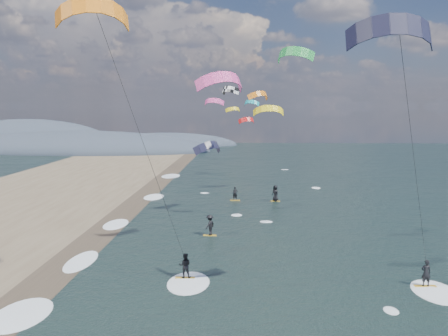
{
  "coord_description": "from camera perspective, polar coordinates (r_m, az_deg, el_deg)",
  "views": [
    {
      "loc": [
        0.32,
        -18.28,
        10.74
      ],
      "look_at": [
        -1.0,
        12.0,
        7.0
      ],
      "focal_mm": 40.0,
      "sensor_mm": 36.0,
      "label": 1
    }
  ],
  "objects": [
    {
      "name": "kitesurfer_near_a",
      "position": [
        25.6,
        20.21,
        8.25
      ],
      "size": [
        7.58,
        8.24,
        15.42
      ],
      "color": "gold",
      "rests_on": "ground"
    },
    {
      "name": "bg_kite_field",
      "position": [
        69.3,
        2.19,
        7.6
      ],
      "size": [
        12.59,
        78.52,
        9.69
      ],
      "color": "black",
      "rests_on": "ground"
    },
    {
      "name": "far_kitesurfers",
      "position": [
        49.49,
        2.03,
        -4.44
      ],
      "size": [
        7.47,
        16.7,
        1.86
      ],
      "color": "gold",
      "rests_on": "ground"
    },
    {
      "name": "coastal_hills",
      "position": [
        134.41,
        -17.16,
        2.14
      ],
      "size": [
        80.0,
        41.0,
        15.0
      ],
      "color": "#3D4756",
      "rests_on": "ground"
    },
    {
      "name": "kitesurfer_near_b",
      "position": [
        26.61,
        -10.77,
        6.63
      ],
      "size": [
        6.99,
        8.64,
        16.41
      ],
      "color": "gold",
      "rests_on": "ground"
    },
    {
      "name": "wet_sand_strip",
      "position": [
        32.66,
        -20.34,
        -12.61
      ],
      "size": [
        3.0,
        240.0,
        0.0
      ],
      "primitive_type": "cube",
      "color": "#382D23",
      "rests_on": "ground"
    },
    {
      "name": "shoreline_surf",
      "position": [
        36.47,
        -15.64,
        -10.36
      ],
      "size": [
        2.4,
        79.4,
        0.11
      ],
      "color": "white",
      "rests_on": "ground"
    }
  ]
}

